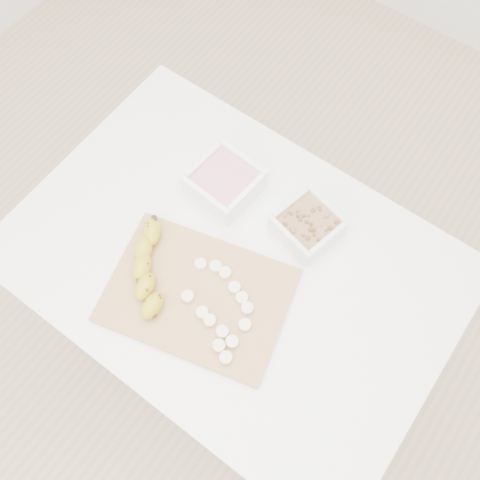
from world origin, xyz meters
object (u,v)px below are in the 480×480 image
Objects in this scene: banana at (149,270)px; bowl_yogurt at (225,182)px; table at (233,276)px; bowl_granola at (307,225)px; cutting_board at (198,295)px.

bowl_yogurt is at bearing 61.25° from banana.
bowl_granola is (0.09, 0.16, 0.13)m from table.
cutting_board is (-0.01, -0.11, 0.10)m from table.
cutting_board is (0.11, -0.25, -0.03)m from bowl_yogurt.
table is at bearing 18.84° from banana.
bowl_granola is 0.37m from banana.
table is 6.45× the size of bowl_granola.
bowl_yogurt reaches higher than bowl_granola.
bowl_granola is at bearing 24.94° from banana.
bowl_yogurt reaches higher than table.
cutting_board is at bearing -65.67° from bowl_yogurt.
banana is (-0.22, -0.30, 0.00)m from bowl_granola.
bowl_yogurt reaches higher than banana.
bowl_yogurt is 0.69× the size of banana.
cutting_board is 1.71× the size of banana.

